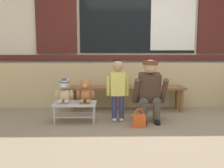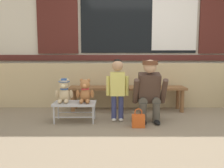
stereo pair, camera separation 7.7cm
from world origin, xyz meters
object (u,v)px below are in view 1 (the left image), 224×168
Objects in this scene: wooden_bench_long at (127,90)px; child_standing at (118,83)px; handbag_on_ground at (139,120)px; teddy_bear_with_hat at (64,91)px; adult_crouching at (150,90)px; teddy_bear_plain at (85,92)px; small_display_bench at (75,105)px.

wooden_bench_long is 2.19× the size of child_standing.
child_standing is 3.52× the size of handbag_on_ground.
teddy_bear_with_hat is 1.34× the size of handbag_on_ground.
child_standing reaches higher than adult_crouching.
wooden_bench_long is at bearing 95.64° from handbag_on_ground.
wooden_bench_long is at bearing 46.46° from teddy_bear_plain.
small_display_bench is 0.25m from teddy_bear_plain.
handbag_on_ground is (1.10, -0.30, -0.38)m from teddy_bear_with_hat.
teddy_bear_plain is 0.92m from handbag_on_ground.
teddy_bear_with_hat is (-1.00, -0.72, 0.10)m from wooden_bench_long.
handbag_on_ground is at bearing -84.36° from wooden_bench_long.
handbag_on_ground is (0.94, -0.30, -0.17)m from small_display_bench.
teddy_bear_plain is 0.51m from child_standing.
child_standing is 0.66m from handbag_on_ground.
teddy_bear_with_hat is 0.32m from teddy_bear_plain.
child_standing is 1.01× the size of adult_crouching.
teddy_bear_with_hat reaches higher than wooden_bench_long.
child_standing is at bearing 131.45° from handbag_on_ground.
teddy_bear_plain is 0.38× the size of child_standing.
wooden_bench_long is 5.78× the size of teddy_bear_plain.
adult_crouching is at bearing -66.97° from wooden_bench_long.
adult_crouching is 0.53m from handbag_on_ground.
wooden_bench_long reaches higher than handbag_on_ground.
child_standing is at bearing -105.35° from wooden_bench_long.
wooden_bench_long is 3.28× the size of small_display_bench.
child_standing is at bearing 2.71° from small_display_bench.
teddy_bear_with_hat is at bearing 164.83° from handbag_on_ground.
adult_crouching reaches higher than teddy_bear_with_hat.
teddy_bear_plain reaches higher than small_display_bench.
adult_crouching reaches higher than small_display_bench.
adult_crouching is at bearing 0.35° from small_display_bench.
small_display_bench is at bearing 162.53° from handbag_on_ground.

